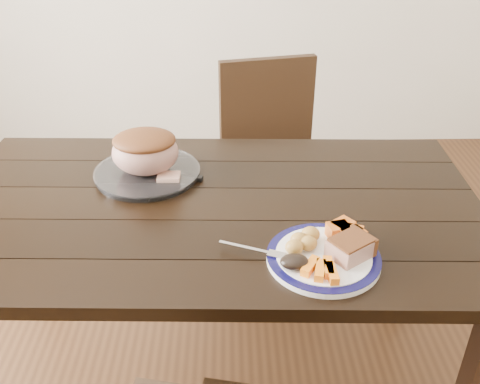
{
  "coord_description": "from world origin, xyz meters",
  "views": [
    {
      "loc": [
        0.05,
        -1.35,
        1.6
      ],
      "look_at": [
        0.08,
        -0.02,
        0.8
      ],
      "focal_mm": 40.0,
      "sensor_mm": 36.0,
      "label": 1
    }
  ],
  "objects_px": {
    "roast_joint": "(145,152)",
    "carving_knife": "(174,174)",
    "dining_table": "(214,229)",
    "serving_platter": "(148,174)",
    "pork_slice": "(350,248)",
    "chair_far": "(273,157)",
    "dinner_plate": "(323,258)",
    "fork": "(257,250)"
  },
  "relations": [
    {
      "from": "fork",
      "to": "carving_knife",
      "type": "bearing_deg",
      "value": 141.81
    },
    {
      "from": "dining_table",
      "to": "fork",
      "type": "bearing_deg",
      "value": -65.65
    },
    {
      "from": "dining_table",
      "to": "pork_slice",
      "type": "xyz_separation_m",
      "value": [
        0.35,
        -0.29,
        0.14
      ]
    },
    {
      "from": "chair_far",
      "to": "serving_platter",
      "type": "relative_size",
      "value": 2.81
    },
    {
      "from": "chair_far",
      "to": "dinner_plate",
      "type": "distance_m",
      "value": 1.04
    },
    {
      "from": "pork_slice",
      "to": "carving_knife",
      "type": "bearing_deg",
      "value": 136.51
    },
    {
      "from": "carving_knife",
      "to": "dinner_plate",
      "type": "bearing_deg",
      "value": -26.85
    },
    {
      "from": "dining_table",
      "to": "serving_platter",
      "type": "distance_m",
      "value": 0.29
    },
    {
      "from": "fork",
      "to": "carving_knife",
      "type": "xyz_separation_m",
      "value": [
        -0.25,
        0.43,
        -0.01
      ]
    },
    {
      "from": "fork",
      "to": "chair_far",
      "type": "bearing_deg",
      "value": 104.67
    },
    {
      "from": "pork_slice",
      "to": "fork",
      "type": "xyz_separation_m",
      "value": [
        -0.23,
        0.03,
        -0.02
      ]
    },
    {
      "from": "serving_platter",
      "to": "pork_slice",
      "type": "relative_size",
      "value": 3.27
    },
    {
      "from": "serving_platter",
      "to": "roast_joint",
      "type": "distance_m",
      "value": 0.08
    },
    {
      "from": "dining_table",
      "to": "dinner_plate",
      "type": "xyz_separation_m",
      "value": [
        0.28,
        -0.28,
        0.1
      ]
    },
    {
      "from": "chair_far",
      "to": "pork_slice",
      "type": "height_order",
      "value": "chair_far"
    },
    {
      "from": "chair_far",
      "to": "serving_platter",
      "type": "height_order",
      "value": "chair_far"
    },
    {
      "from": "chair_far",
      "to": "dinner_plate",
      "type": "xyz_separation_m",
      "value": [
        0.04,
        -1.02,
        0.23
      ]
    },
    {
      "from": "chair_far",
      "to": "serving_platter",
      "type": "xyz_separation_m",
      "value": [
        -0.46,
        -0.56,
        0.23
      ]
    },
    {
      "from": "dinner_plate",
      "to": "chair_far",
      "type": "bearing_deg",
      "value": 92.46
    },
    {
      "from": "pork_slice",
      "to": "roast_joint",
      "type": "relative_size",
      "value": 0.48
    },
    {
      "from": "serving_platter",
      "to": "fork",
      "type": "distance_m",
      "value": 0.54
    },
    {
      "from": "roast_joint",
      "to": "carving_knife",
      "type": "xyz_separation_m",
      "value": [
        0.08,
        -0.0,
        -0.08
      ]
    },
    {
      "from": "carving_knife",
      "to": "pork_slice",
      "type": "bearing_deg",
      "value": -23.09
    },
    {
      "from": "dining_table",
      "to": "fork",
      "type": "height_order",
      "value": "fork"
    },
    {
      "from": "roast_joint",
      "to": "carving_knife",
      "type": "bearing_deg",
      "value": -1.11
    },
    {
      "from": "dinner_plate",
      "to": "pork_slice",
      "type": "bearing_deg",
      "value": -4.76
    },
    {
      "from": "roast_joint",
      "to": "fork",
      "type": "bearing_deg",
      "value": -52.32
    },
    {
      "from": "fork",
      "to": "carving_knife",
      "type": "relative_size",
      "value": 0.56
    },
    {
      "from": "fork",
      "to": "roast_joint",
      "type": "xyz_separation_m",
      "value": [
        -0.33,
        0.43,
        0.07
      ]
    },
    {
      "from": "dinner_plate",
      "to": "serving_platter",
      "type": "relative_size",
      "value": 0.87
    },
    {
      "from": "dining_table",
      "to": "carving_knife",
      "type": "height_order",
      "value": "carving_knife"
    },
    {
      "from": "dining_table",
      "to": "serving_platter",
      "type": "xyz_separation_m",
      "value": [
        -0.22,
        0.17,
        0.1
      ]
    },
    {
      "from": "chair_far",
      "to": "carving_knife",
      "type": "relative_size",
      "value": 3.03
    },
    {
      "from": "roast_joint",
      "to": "carving_knife",
      "type": "relative_size",
      "value": 0.69
    },
    {
      "from": "dining_table",
      "to": "roast_joint",
      "type": "bearing_deg",
      "value": 141.49
    },
    {
      "from": "carving_knife",
      "to": "serving_platter",
      "type": "bearing_deg",
      "value": -160.71
    },
    {
      "from": "serving_platter",
      "to": "roast_joint",
      "type": "relative_size",
      "value": 1.57
    },
    {
      "from": "serving_platter",
      "to": "carving_knife",
      "type": "height_order",
      "value": "serving_platter"
    },
    {
      "from": "dining_table",
      "to": "roast_joint",
      "type": "height_order",
      "value": "roast_joint"
    },
    {
      "from": "dinner_plate",
      "to": "carving_knife",
      "type": "distance_m",
      "value": 0.61
    },
    {
      "from": "dining_table",
      "to": "roast_joint",
      "type": "relative_size",
      "value": 7.74
    },
    {
      "from": "dinner_plate",
      "to": "serving_platter",
      "type": "distance_m",
      "value": 0.67
    }
  ]
}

